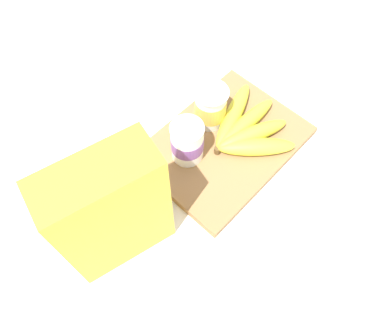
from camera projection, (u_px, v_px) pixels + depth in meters
ground_plane at (224, 147)px, 0.85m from camera, size 2.40×2.40×0.00m
cutting_board at (224, 145)px, 0.84m from camera, size 0.34×0.25×0.02m
cereal_box at (111, 212)px, 0.62m from camera, size 0.19×0.12×0.27m
yogurt_cup_front at (187, 142)px, 0.77m from camera, size 0.07×0.07×0.10m
yogurt_cup_back at (210, 106)px, 0.82m from camera, size 0.07×0.07×0.09m
banana_bunch at (247, 130)px, 0.83m from camera, size 0.19×0.21×0.04m
spoon at (332, 94)px, 0.92m from camera, size 0.10×0.11×0.01m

